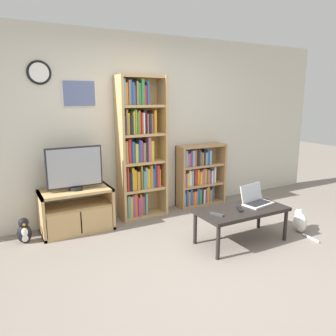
{
  "coord_description": "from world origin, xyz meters",
  "views": [
    {
      "loc": [
        -1.8,
        -2.41,
        1.72
      ],
      "look_at": [
        0.11,
        1.08,
        0.86
      ],
      "focal_mm": 35.0,
      "sensor_mm": 36.0,
      "label": 1
    }
  ],
  "objects_px": {
    "laptop": "(255,199)",
    "bookshelf_tall": "(139,150)",
    "tv_stand": "(77,210)",
    "bookshelf_short": "(198,177)",
    "television": "(75,168)",
    "remote_far_from_laptop": "(240,209)",
    "penguin_figurine": "(24,231)",
    "cat": "(300,222)",
    "remote_near_laptop": "(217,214)",
    "coffee_table": "(242,212)"
  },
  "relations": [
    {
      "from": "penguin_figurine",
      "to": "remote_near_laptop",
      "type": "bearing_deg",
      "value": -33.67
    },
    {
      "from": "tv_stand",
      "to": "cat",
      "type": "distance_m",
      "value": 2.91
    },
    {
      "from": "remote_near_laptop",
      "to": "penguin_figurine",
      "type": "bearing_deg",
      "value": 121.17
    },
    {
      "from": "remote_far_from_laptop",
      "to": "penguin_figurine",
      "type": "distance_m",
      "value": 2.59
    },
    {
      "from": "bookshelf_short",
      "to": "tv_stand",
      "type": "bearing_deg",
      "value": -175.89
    },
    {
      "from": "coffee_table",
      "to": "penguin_figurine",
      "type": "xyz_separation_m",
      "value": [
        -2.3,
        1.23,
        -0.24
      ]
    },
    {
      "from": "laptop",
      "to": "bookshelf_tall",
      "type": "bearing_deg",
      "value": 116.08
    },
    {
      "from": "bookshelf_tall",
      "to": "coffee_table",
      "type": "xyz_separation_m",
      "value": [
        0.71,
        -1.41,
        -0.61
      ]
    },
    {
      "from": "bookshelf_short",
      "to": "remote_far_from_laptop",
      "type": "bearing_deg",
      "value": -104.97
    },
    {
      "from": "remote_near_laptop",
      "to": "penguin_figurine",
      "type": "distance_m",
      "value": 2.31
    },
    {
      "from": "bookshelf_tall",
      "to": "penguin_figurine",
      "type": "height_order",
      "value": "bookshelf_tall"
    },
    {
      "from": "laptop",
      "to": "cat",
      "type": "distance_m",
      "value": 0.74
    },
    {
      "from": "remote_near_laptop",
      "to": "tv_stand",
      "type": "bearing_deg",
      "value": 108.13
    },
    {
      "from": "remote_near_laptop",
      "to": "television",
      "type": "bearing_deg",
      "value": 108.09
    },
    {
      "from": "tv_stand",
      "to": "cat",
      "type": "xyz_separation_m",
      "value": [
        2.54,
        -1.41,
        -0.15
      ]
    },
    {
      "from": "remote_far_from_laptop",
      "to": "tv_stand",
      "type": "bearing_deg",
      "value": 167.74
    },
    {
      "from": "coffee_table",
      "to": "laptop",
      "type": "relative_size",
      "value": 2.65
    },
    {
      "from": "laptop",
      "to": "penguin_figurine",
      "type": "xyz_separation_m",
      "value": [
        -2.57,
        1.16,
        -0.34
      ]
    },
    {
      "from": "coffee_table",
      "to": "laptop",
      "type": "xyz_separation_m",
      "value": [
        0.27,
        0.06,
        0.1
      ]
    },
    {
      "from": "bookshelf_short",
      "to": "laptop",
      "type": "bearing_deg",
      "value": -92.68
    },
    {
      "from": "coffee_table",
      "to": "remote_far_from_laptop",
      "type": "xyz_separation_m",
      "value": [
        -0.06,
        -0.03,
        0.05
      ]
    },
    {
      "from": "coffee_table",
      "to": "cat",
      "type": "relative_size",
      "value": 2.16
    },
    {
      "from": "bookshelf_tall",
      "to": "cat",
      "type": "xyz_separation_m",
      "value": [
        1.6,
        -1.53,
        -0.86
      ]
    },
    {
      "from": "bookshelf_short",
      "to": "penguin_figurine",
      "type": "height_order",
      "value": "bookshelf_short"
    },
    {
      "from": "bookshelf_short",
      "to": "laptop",
      "type": "relative_size",
      "value": 2.37
    },
    {
      "from": "television",
      "to": "laptop",
      "type": "bearing_deg",
      "value": -32.61
    },
    {
      "from": "coffee_table",
      "to": "laptop",
      "type": "bearing_deg",
      "value": 12.67
    },
    {
      "from": "bookshelf_tall",
      "to": "penguin_figurine",
      "type": "distance_m",
      "value": 1.82
    },
    {
      "from": "tv_stand",
      "to": "coffee_table",
      "type": "distance_m",
      "value": 2.1
    },
    {
      "from": "television",
      "to": "bookshelf_tall",
      "type": "distance_m",
      "value": 0.96
    },
    {
      "from": "cat",
      "to": "penguin_figurine",
      "type": "height_order",
      "value": "penguin_figurine"
    },
    {
      "from": "bookshelf_tall",
      "to": "cat",
      "type": "height_order",
      "value": "bookshelf_tall"
    },
    {
      "from": "tv_stand",
      "to": "television",
      "type": "xyz_separation_m",
      "value": [
        0.0,
        -0.0,
        0.56
      ]
    },
    {
      "from": "remote_far_from_laptop",
      "to": "penguin_figurine",
      "type": "bearing_deg",
      "value": 178.11
    },
    {
      "from": "remote_near_laptop",
      "to": "cat",
      "type": "distance_m",
      "value": 1.33
    },
    {
      "from": "tv_stand",
      "to": "penguin_figurine",
      "type": "relative_size",
      "value": 2.88
    },
    {
      "from": "bookshelf_short",
      "to": "laptop",
      "type": "xyz_separation_m",
      "value": [
        -0.06,
        -1.37,
        0.02
      ]
    },
    {
      "from": "bookshelf_tall",
      "to": "laptop",
      "type": "relative_size",
      "value": 4.85
    },
    {
      "from": "coffee_table",
      "to": "remote_far_from_laptop",
      "type": "bearing_deg",
      "value": -152.31
    },
    {
      "from": "remote_far_from_laptop",
      "to": "penguin_figurine",
      "type": "height_order",
      "value": "remote_far_from_laptop"
    },
    {
      "from": "remote_near_laptop",
      "to": "cat",
      "type": "relative_size",
      "value": 0.32
    },
    {
      "from": "bookshelf_short",
      "to": "cat",
      "type": "bearing_deg",
      "value": -70.17
    },
    {
      "from": "tv_stand",
      "to": "bookshelf_short",
      "type": "bearing_deg",
      "value": 4.11
    },
    {
      "from": "television",
      "to": "remote_far_from_laptop",
      "type": "xyz_separation_m",
      "value": [
        1.59,
        -1.32,
        -0.41
      ]
    },
    {
      "from": "penguin_figurine",
      "to": "tv_stand",
      "type": "bearing_deg",
      "value": 5.5
    },
    {
      "from": "television",
      "to": "bookshelf_tall",
      "type": "height_order",
      "value": "bookshelf_tall"
    },
    {
      "from": "remote_far_from_laptop",
      "to": "cat",
      "type": "xyz_separation_m",
      "value": [
        0.95,
        -0.09,
        -0.3
      ]
    },
    {
      "from": "coffee_table",
      "to": "cat",
      "type": "distance_m",
      "value": 0.94
    },
    {
      "from": "television",
      "to": "cat",
      "type": "relative_size",
      "value": 1.37
    },
    {
      "from": "bookshelf_tall",
      "to": "remote_near_laptop",
      "type": "distance_m",
      "value": 1.58
    }
  ]
}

